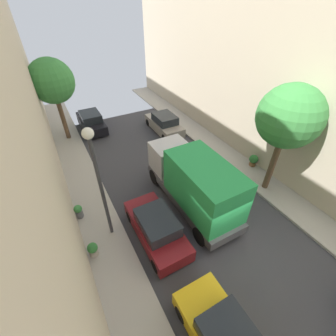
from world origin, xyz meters
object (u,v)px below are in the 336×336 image
at_px(parked_car_left_3, 157,228).
at_px(street_tree_1, 289,117).
at_px(parked_car_right_2, 164,124).
at_px(potted_plant_0, 93,249).
at_px(potted_plant_1, 253,160).
at_px(lamp_post, 98,173).
at_px(parked_car_left_4, 91,122).
at_px(potted_plant_2, 79,211).
at_px(delivery_truck, 194,182).
at_px(street_tree_0, 52,82).

distance_m(parked_car_left_3, street_tree_1, 8.49).
relative_size(parked_car_right_2, street_tree_1, 0.67).
xyz_separation_m(parked_car_right_2, street_tree_1, (2.05, -9.43, 4.08)).
bearing_deg(potted_plant_0, potted_plant_1, 7.58).
bearing_deg(potted_plant_0, lamp_post, 37.61).
relative_size(parked_car_left_4, potted_plant_2, 5.12).
height_order(potted_plant_0, lamp_post, lamp_post).
relative_size(delivery_truck, street_tree_0, 1.08).
distance_m(street_tree_1, lamp_post, 9.48).
bearing_deg(street_tree_1, street_tree_0, 128.51).
relative_size(parked_car_left_3, potted_plant_1, 5.13).
xyz_separation_m(parked_car_left_4, delivery_truck, (2.70, -11.86, 1.07)).
bearing_deg(street_tree_0, potted_plant_1, -43.80).
relative_size(parked_car_left_3, parked_car_left_4, 1.00).
height_order(parked_car_left_4, parked_car_right_2, same).
height_order(street_tree_0, lamp_post, street_tree_0).
relative_size(parked_car_right_2, lamp_post, 0.72).
bearing_deg(potted_plant_2, delivery_truck, -19.68).
bearing_deg(parked_car_right_2, street_tree_0, 160.77).
bearing_deg(parked_car_left_4, parked_car_left_3, -90.00).
relative_size(street_tree_0, potted_plant_1, 7.48).
bearing_deg(street_tree_0, parked_car_left_4, 19.67).
height_order(parked_car_left_4, lamp_post, lamp_post).
xyz_separation_m(parked_car_left_4, lamp_post, (-1.90, -11.52, 3.24)).
relative_size(parked_car_right_2, potted_plant_1, 5.13).
xyz_separation_m(delivery_truck, street_tree_0, (-4.85, 11.09, 2.88)).
distance_m(parked_car_right_2, potted_plant_2, 10.62).
bearing_deg(street_tree_1, potted_plant_2, 163.87).
bearing_deg(lamp_post, street_tree_1, -8.02).
distance_m(parked_car_left_3, parked_car_left_4, 12.81).
bearing_deg(potted_plant_1, street_tree_0, 136.20).
relative_size(street_tree_0, street_tree_1, 0.97).
relative_size(delivery_truck, street_tree_1, 1.05).
height_order(delivery_truck, street_tree_1, street_tree_1).
height_order(parked_car_left_3, potted_plant_1, parked_car_left_3).
bearing_deg(potted_plant_0, street_tree_1, -2.60).
xyz_separation_m(street_tree_0, street_tree_1, (9.60, -12.07, 0.13)).
distance_m(street_tree_0, potted_plant_1, 15.12).
height_order(parked_car_right_2, potted_plant_2, parked_car_right_2).
distance_m(parked_car_left_4, potted_plant_1, 13.70).
relative_size(parked_car_left_3, potted_plant_0, 5.63).
distance_m(street_tree_0, potted_plant_0, 12.33).
distance_m(parked_car_left_4, lamp_post, 12.12).
xyz_separation_m(parked_car_right_2, potted_plant_1, (2.96, -7.45, -0.12)).
height_order(delivery_truck, lamp_post, lamp_post).
bearing_deg(street_tree_0, parked_car_right_2, -19.23).
height_order(parked_car_right_2, delivery_truck, delivery_truck).
bearing_deg(lamp_post, street_tree_0, 91.36).
distance_m(street_tree_1, potted_plant_2, 11.75).
relative_size(parked_car_left_4, potted_plant_1, 5.13).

